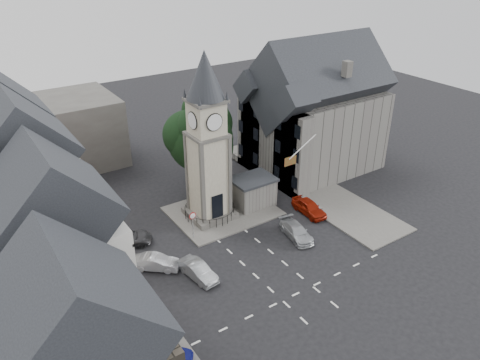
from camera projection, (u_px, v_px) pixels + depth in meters
ground at (257, 257)px, 40.32m from camera, size 120.00×120.00×0.00m
pavement_west at (91, 271)px, 38.59m from camera, size 6.00×30.00×0.14m
pavement_east at (303, 184)px, 52.07m from camera, size 6.00×26.00×0.14m
central_island at (223, 211)px, 46.92m from camera, size 10.00×8.00×0.16m
road_markings at (298, 293)px, 36.26m from camera, size 20.00×8.00×0.01m
clock_tower at (207, 140)px, 42.44m from camera, size 4.86×4.86×16.25m
stone_shelter at (253, 192)px, 47.48m from camera, size 4.30×3.30×3.08m
town_tree at (200, 131)px, 47.65m from camera, size 7.20×7.20×10.80m
warning_sign_post at (193, 220)px, 41.82m from camera, size 0.70×0.19×2.85m
terrace_pink at (11, 165)px, 41.48m from camera, size 8.10×7.60×12.80m
terrace_cream at (31, 203)px, 35.57m from camera, size 8.10×7.60×12.80m
terrace_tudor at (61, 261)px, 29.85m from camera, size 8.10×7.60×12.00m
backdrop_west at (29, 140)px, 53.24m from camera, size 20.00×10.00×8.00m
east_building at (313, 117)px, 53.16m from camera, size 14.40×11.40×12.60m
east_boundary_wall at (272, 180)px, 51.99m from camera, size 0.40×16.00×0.90m
flagpole at (303, 147)px, 43.94m from camera, size 3.68×0.10×2.74m
car_west_blue at (162, 353)px, 30.21m from camera, size 3.97×3.94×1.36m
car_west_silver at (156, 262)px, 38.67m from camera, size 3.80×3.48×1.26m
car_west_grey at (127, 238)px, 41.75m from camera, size 4.89×3.59×1.24m
car_island_silver at (198, 271)px, 37.69m from camera, size 1.99×4.13×1.30m
car_island_east at (296, 231)px, 42.75m from camera, size 2.41×4.49×1.24m
car_east_red at (309, 207)px, 46.37m from camera, size 1.84×4.24×1.42m
pedestrian at (271, 184)px, 50.19m from camera, size 0.71×0.48×1.91m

